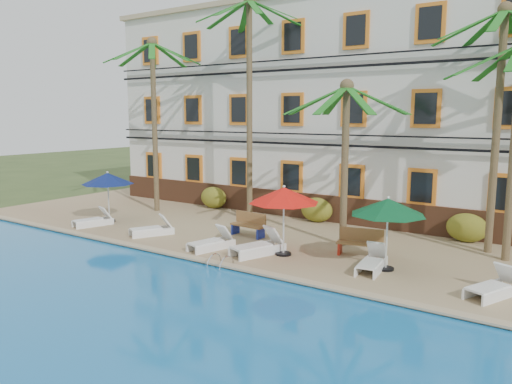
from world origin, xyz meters
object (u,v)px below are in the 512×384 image
Objects in this scene: lounger_c at (212,242)px; palm_a at (154,101)px; umbrella_blue at (108,179)px; lounger_e at (372,262)px; bench_left at (249,224)px; lounger_b at (153,229)px; palm_d at (499,96)px; palm_c at (345,136)px; pool_ladder at (220,266)px; lounger_a at (94,220)px; bench_right at (359,242)px; lounger_f at (494,287)px; umbrella_red at (284,196)px; lounger_d at (259,246)px; palm_b at (249,81)px; umbrella_green at (388,207)px.

palm_a is at bearing 149.31° from lounger_c.
umbrella_blue is 12.51m from lounger_e.
lounger_b is at bearing -147.52° from bench_left.
palm_d is at bearing 3.99° from palm_a.
lounger_b is at bearing 174.70° from lounger_c.
palm_c is 8.09× the size of pool_ladder.
lounger_a is 1.12× the size of bench_right.
bench_left and bench_right have the same top height.
bench_left reaches higher than lounger_f.
lounger_d is at bearing -149.38° from umbrella_red.
lounger_b is (3.58, -3.78, -5.14)m from palm_a.
lounger_a is at bearing -163.09° from palm_c.
bench_left is at bearing 19.25° from lounger_a.
palm_b is 1.17× the size of palm_d.
lounger_f is (5.53, -2.63, -3.73)m from palm_c.
palm_d is 10.03m from bench_left.
umbrella_green is 1.48× the size of bench_right.
lounger_e is (12.40, -0.12, -1.68)m from umbrella_blue.
lounger_e is 3.51m from lounger_f.
palm_b reaches higher than palm_a.
palm_a is 10.70m from lounger_d.
palm_a reaches higher than lounger_b.
palm_b is at bearing 151.72° from lounger_e.
palm_b reaches higher than palm_c.
lounger_f is (6.65, -0.24, -1.80)m from umbrella_red.
lounger_c is at bearing -162.04° from umbrella_red.
palm_d is at bearing 58.74° from lounger_e.
palm_b is at bearing 8.54° from palm_a.
lounger_f is at bearing -11.17° from bench_left.
lounger_b is at bearing 4.00° from lounger_a.
palm_a is at bearing 156.76° from lounger_d.
lounger_c is at bearing -167.99° from lounger_d.
umbrella_blue is (-14.99, -4.14, -3.45)m from palm_d.
umbrella_green is 3.12× the size of pool_ladder.
lounger_c is (-5.98, -1.18, -1.71)m from umbrella_green.
bench_right is (4.66, 2.23, 0.20)m from lounger_c.
lounger_c is at bearing -5.30° from lounger_b.
umbrella_red is at bearing 177.90° from lounger_f.
palm_a reaches higher than bench_right.
palm_c is at bearing 131.33° from lounger_e.
pool_ladder is at bearing -62.62° from palm_b.
umbrella_blue is 7.00m from bench_left.
palm_c is 3.42× the size of lounger_a.
umbrella_green is at bearing 5.36° from lounger_b.
lounger_b is (-9.28, -0.87, -1.72)m from umbrella_green.
umbrella_blue is 1.27× the size of lounger_e.
palm_a reaches higher than umbrella_red.
palm_a is at bearing 146.74° from pool_ladder.
lounger_c is (-3.61, -3.19, -3.73)m from palm_c.
lounger_d is (8.51, -0.63, -1.64)m from umbrella_blue.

